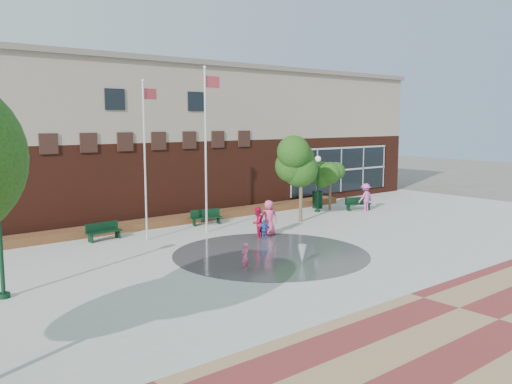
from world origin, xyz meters
TOP-DOWN VIEW (x-y plane):
  - ground at (0.00, 0.00)m, footprint 120.00×120.00m
  - plaza_concrete at (0.00, 4.00)m, footprint 46.00×18.00m
  - paver_band at (0.00, -7.00)m, footprint 46.00×6.00m
  - splash_pad at (0.00, 3.00)m, footprint 8.40×8.40m
  - library_building at (0.00, 17.48)m, footprint 44.40×10.40m
  - flower_bed at (0.00, 11.60)m, footprint 26.00×1.20m
  - flagpole_left at (-2.72, 8.90)m, footprint 0.88×0.26m
  - flagpole_right at (0.52, 8.56)m, footprint 1.03×0.18m
  - lamp_right at (9.37, 9.33)m, footprint 0.37×0.37m
  - bench_left at (-4.37, 10.12)m, footprint 1.76×0.64m
  - bench_mid at (1.60, 10.23)m, footprint 1.77×0.87m
  - bench_right at (11.86, 8.12)m, footprint 1.73×1.06m
  - trash_can at (10.45, 10.36)m, footprint 0.70×0.70m
  - tree_mid at (6.23, 7.59)m, footprint 2.82×2.82m
  - tree_small_right at (10.44, 9.26)m, footprint 1.88×1.88m
  - water_jet_a at (-0.01, 1.08)m, footprint 0.37×0.37m
  - water_jet_b at (-1.83, 2.45)m, footprint 0.23×0.23m
  - child_splash at (-2.45, 1.68)m, footprint 0.47×0.39m
  - adult_red at (1.61, 5.85)m, footprint 0.89×0.79m
  - adult_pink at (2.48, 6.00)m, footprint 1.03×0.91m
  - child_blue at (1.64, 5.37)m, footprint 0.63×0.49m
  - person_bench at (12.01, 7.67)m, footprint 1.16×0.69m

SIDE VIEW (x-z plane):
  - ground at x=0.00m, z-range 0.00..0.00m
  - flower_bed at x=0.00m, z-range -0.20..0.20m
  - water_jet_a at x=-0.01m, z-range -0.36..0.36m
  - water_jet_b at x=-1.83m, z-range -0.26..0.26m
  - plaza_concrete at x=0.00m, z-range 0.00..0.01m
  - paver_band at x=0.00m, z-range 0.00..0.01m
  - splash_pad at x=0.00m, z-range 0.00..0.01m
  - bench_right at x=11.86m, z-range -0.15..0.69m
  - bench_mid at x=1.60m, z-range -0.15..0.71m
  - bench_left at x=-4.37m, z-range -0.15..0.71m
  - child_blue at x=1.64m, z-range 0.00..0.99m
  - child_splash at x=-2.45m, z-range 0.00..1.08m
  - trash_can at x=10.45m, z-range 0.01..1.16m
  - adult_red at x=1.61m, z-range 0.00..1.53m
  - person_bench at x=12.01m, z-range 0.00..1.77m
  - adult_pink at x=2.48m, z-range 0.00..1.78m
  - lamp_right at x=9.37m, z-range 0.43..3.97m
  - tree_small_right at x=10.44m, z-range 0.74..3.96m
  - tree_mid at x=6.23m, z-range 1.09..5.84m
  - flagpole_left at x=-2.72m, z-range 0.43..8.04m
  - library_building at x=0.00m, z-range 0.04..9.24m
  - flagpole_right at x=0.52m, z-range 0.49..8.88m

